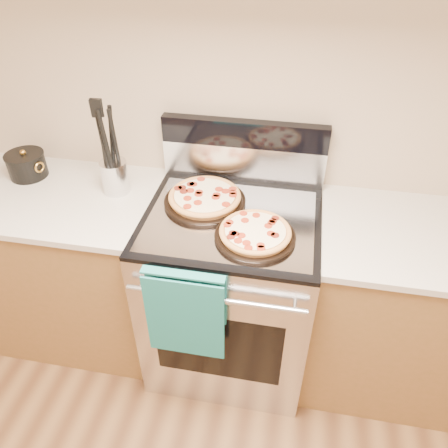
% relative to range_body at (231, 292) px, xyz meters
% --- Properties ---
extents(wall_back, '(4.00, 0.00, 4.00)m').
position_rel_range_body_xyz_m(wall_back, '(0.00, 0.35, 0.90)').
color(wall_back, tan).
rests_on(wall_back, ground).
extents(range_body, '(0.76, 0.68, 0.90)m').
position_rel_range_body_xyz_m(range_body, '(0.00, 0.00, 0.00)').
color(range_body, '#B7B7BC').
rests_on(range_body, ground).
extents(oven_window, '(0.56, 0.01, 0.40)m').
position_rel_range_body_xyz_m(oven_window, '(0.00, -0.34, 0.00)').
color(oven_window, black).
rests_on(oven_window, range_body).
extents(cooktop, '(0.76, 0.68, 0.02)m').
position_rel_range_body_xyz_m(cooktop, '(0.00, 0.00, 0.46)').
color(cooktop, black).
rests_on(cooktop, range_body).
extents(backsplash_lower, '(0.76, 0.06, 0.18)m').
position_rel_range_body_xyz_m(backsplash_lower, '(0.00, 0.31, 0.56)').
color(backsplash_lower, silver).
rests_on(backsplash_lower, cooktop).
extents(backsplash_upper, '(0.76, 0.06, 0.12)m').
position_rel_range_body_xyz_m(backsplash_upper, '(0.00, 0.31, 0.71)').
color(backsplash_upper, black).
rests_on(backsplash_upper, backsplash_lower).
extents(oven_handle, '(0.70, 0.03, 0.03)m').
position_rel_range_body_xyz_m(oven_handle, '(0.00, -0.38, 0.35)').
color(oven_handle, silver).
rests_on(oven_handle, range_body).
extents(dish_towel, '(0.32, 0.05, 0.42)m').
position_rel_range_body_xyz_m(dish_towel, '(-0.12, -0.38, 0.25)').
color(dish_towel, '#185B79').
rests_on(dish_towel, oven_handle).
extents(foil_sheet, '(0.70, 0.55, 0.01)m').
position_rel_range_body_xyz_m(foil_sheet, '(0.00, -0.03, 0.47)').
color(foil_sheet, gray).
rests_on(foil_sheet, cooktop).
extents(cabinet_left, '(1.00, 0.62, 0.88)m').
position_rel_range_body_xyz_m(cabinet_left, '(-0.88, 0.03, -0.01)').
color(cabinet_left, brown).
rests_on(cabinet_left, ground).
extents(countertop_left, '(1.02, 0.64, 0.03)m').
position_rel_range_body_xyz_m(countertop_left, '(-0.88, 0.03, 0.45)').
color(countertop_left, '#B7B1A5').
rests_on(countertop_left, cabinet_left).
extents(cabinet_right, '(1.00, 0.62, 0.88)m').
position_rel_range_body_xyz_m(cabinet_right, '(0.88, 0.03, -0.01)').
color(cabinet_right, brown).
rests_on(cabinet_right, ground).
extents(countertop_right, '(1.02, 0.64, 0.03)m').
position_rel_range_body_xyz_m(countertop_right, '(0.88, 0.03, 0.45)').
color(countertop_right, '#B7B1A5').
rests_on(countertop_right, cabinet_right).
extents(pepperoni_pizza_back, '(0.44, 0.44, 0.05)m').
position_rel_range_body_xyz_m(pepperoni_pizza_back, '(-0.13, 0.07, 0.50)').
color(pepperoni_pizza_back, '#C17E3B').
rests_on(pepperoni_pizza_back, foil_sheet).
extents(pepperoni_pizza_front, '(0.38, 0.38, 0.04)m').
position_rel_range_body_xyz_m(pepperoni_pizza_front, '(0.12, -0.13, 0.50)').
color(pepperoni_pizza_front, '#C17E3B').
rests_on(pepperoni_pizza_front, foil_sheet).
extents(utensil_crock, '(0.14, 0.14, 0.15)m').
position_rel_range_body_xyz_m(utensil_crock, '(-0.57, 0.11, 0.54)').
color(utensil_crock, silver).
rests_on(utensil_crock, countertop_left).
extents(saucepan, '(0.23, 0.23, 0.11)m').
position_rel_range_body_xyz_m(saucepan, '(-1.04, 0.16, 0.51)').
color(saucepan, black).
rests_on(saucepan, countertop_left).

